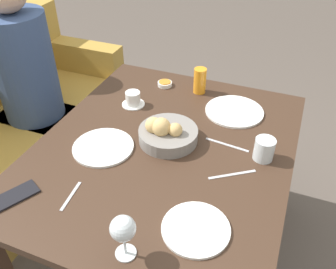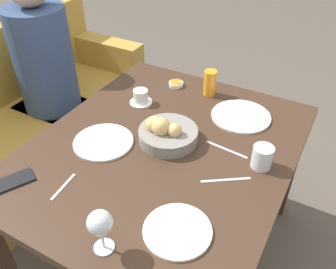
{
  "view_description": "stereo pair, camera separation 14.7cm",
  "coord_description": "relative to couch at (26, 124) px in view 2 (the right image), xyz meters",
  "views": [
    {
      "loc": [
        -1.04,
        -0.43,
        1.63
      ],
      "look_at": [
        0.05,
        0.0,
        0.74
      ],
      "focal_mm": 38.0,
      "sensor_mm": 36.0,
      "label": 1
    },
    {
      "loc": [
        -0.98,
        -0.56,
        1.63
      ],
      "look_at": [
        0.05,
        0.0,
        0.74
      ],
      "focal_mm": 38.0,
      "sensor_mm": 36.0,
      "label": 2
    }
  ],
  "objects": [
    {
      "name": "ground_plane",
      "position": [
        -0.18,
        -1.1,
        -0.32
      ],
      "size": [
        10.0,
        10.0,
        0.0
      ],
      "primitive_type": "plane",
      "color": "#564C44"
    },
    {
      "name": "dining_table",
      "position": [
        -0.18,
        -1.1,
        0.3
      ],
      "size": [
        1.22,
        1.01,
        0.71
      ],
      "color": "#3D281C",
      "rests_on": "ground_plane"
    },
    {
      "name": "couch",
      "position": [
        0.0,
        0.0,
        0.0
      ],
      "size": [
        1.59,
        0.7,
        0.89
      ],
      "color": "#B28938",
      "rests_on": "ground_plane"
    },
    {
      "name": "seated_person",
      "position": [
        0.13,
        -0.15,
        0.22
      ],
      "size": [
        0.33,
        0.43,
        1.25
      ],
      "color": "#23232D",
      "rests_on": "ground_plane"
    },
    {
      "name": "bread_basket",
      "position": [
        -0.14,
        -1.09,
        0.42
      ],
      "size": [
        0.25,
        0.25,
        0.12
      ],
      "color": "gray",
      "rests_on": "dining_table"
    },
    {
      "name": "plate_near_left",
      "position": [
        -0.53,
        -1.35,
        0.39
      ],
      "size": [
        0.22,
        0.22,
        0.01
      ],
      "color": "white",
      "rests_on": "dining_table"
    },
    {
      "name": "plate_near_right",
      "position": [
        0.18,
        -1.31,
        0.39
      ],
      "size": [
        0.27,
        0.27,
        0.01
      ],
      "color": "white",
      "rests_on": "dining_table"
    },
    {
      "name": "plate_far_center",
      "position": [
        -0.28,
        -0.87,
        0.39
      ],
      "size": [
        0.25,
        0.25,
        0.01
      ],
      "color": "white",
      "rests_on": "dining_table"
    },
    {
      "name": "juice_glass",
      "position": [
        0.29,
        -1.1,
        0.45
      ],
      "size": [
        0.06,
        0.06,
        0.13
      ],
      "color": "orange",
      "rests_on": "dining_table"
    },
    {
      "name": "water_tumbler",
      "position": [
        -0.1,
        -1.49,
        0.43
      ],
      "size": [
        0.08,
        0.08,
        0.09
      ],
      "color": "silver",
      "rests_on": "dining_table"
    },
    {
      "name": "wine_glass",
      "position": [
        -0.68,
        -1.18,
        0.5
      ],
      "size": [
        0.08,
        0.08,
        0.16
      ],
      "color": "silver",
      "rests_on": "dining_table"
    },
    {
      "name": "coffee_cup",
      "position": [
        0.06,
        -0.84,
        0.42
      ],
      "size": [
        0.11,
        0.11,
        0.07
      ],
      "color": "white",
      "rests_on": "dining_table"
    },
    {
      "name": "jam_bowl_honey",
      "position": [
        0.29,
        -0.91,
        0.4
      ],
      "size": [
        0.07,
        0.07,
        0.02
      ],
      "color": "white",
      "rests_on": "dining_table"
    },
    {
      "name": "fork_silver",
      "position": [
        -0.24,
        -1.4,
        0.39
      ],
      "size": [
        0.11,
        0.16,
        0.0
      ],
      "color": "#B7B7BC",
      "rests_on": "dining_table"
    },
    {
      "name": "knife_silver",
      "position": [
        -0.07,
        -1.34,
        0.39
      ],
      "size": [
        0.03,
        0.19,
        0.0
      ],
      "color": "#B7B7BC",
      "rests_on": "dining_table"
    },
    {
      "name": "spoon_coffee",
      "position": [
        -0.55,
        -0.9,
        0.39
      ],
      "size": [
        0.14,
        0.03,
        0.0
      ],
      "color": "#B7B7BC",
      "rests_on": "dining_table"
    },
    {
      "name": "cell_phone",
      "position": [
        -0.62,
        -0.72,
        0.39
      ],
      "size": [
        0.17,
        0.13,
        0.01
      ],
      "color": "black",
      "rests_on": "dining_table"
    }
  ]
}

